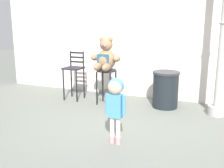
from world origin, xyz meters
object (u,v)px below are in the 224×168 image
at_px(bar_stool_with_teddy, 106,79).
at_px(teddy_bear, 106,58).
at_px(lamppost, 222,53).
at_px(bar_chair_empty, 74,71).
at_px(child_walking, 115,97).
at_px(trash_bin, 165,89).

relative_size(bar_stool_with_teddy, teddy_bear, 1.09).
xyz_separation_m(lamppost, bar_chair_empty, (-3.09, -0.08, -0.54)).
xyz_separation_m(child_walking, lamppost, (1.34, 1.89, 0.49)).
bearing_deg(lamppost, trash_bin, 173.69).
bearing_deg(child_walking, teddy_bear, -154.41).
relative_size(bar_stool_with_teddy, bar_chair_empty, 0.69).
relative_size(teddy_bear, bar_chair_empty, 0.63).
relative_size(lamppost, bar_chair_empty, 2.72).
xyz_separation_m(trash_bin, bar_chair_empty, (-2.07, -0.19, 0.28)).
bearing_deg(trash_bin, teddy_bear, -167.62).
bearing_deg(trash_bin, lamppost, -6.31).
bearing_deg(trash_bin, bar_stool_with_teddy, -169.06).
distance_m(bar_stool_with_teddy, teddy_bear, 0.47).
bearing_deg(teddy_bear, child_walking, -61.99).
distance_m(trash_bin, bar_chair_empty, 2.10).
distance_m(lamppost, bar_chair_empty, 3.14).
bearing_deg(teddy_bear, bar_chair_empty, 174.40).
relative_size(teddy_bear, child_walking, 0.71).
bearing_deg(bar_stool_with_teddy, trash_bin, 10.94).
bearing_deg(trash_bin, bar_chair_empty, -174.73).
height_order(teddy_bear, trash_bin, teddy_bear).
xyz_separation_m(bar_stool_with_teddy, teddy_bear, (-0.00, -0.03, 0.47)).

